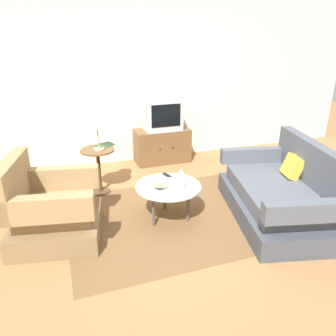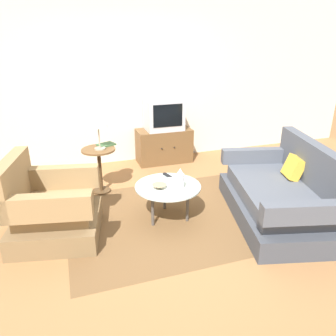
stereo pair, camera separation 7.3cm
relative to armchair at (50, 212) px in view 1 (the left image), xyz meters
The scene contains 16 objects.
ground_plane 1.32m from the armchair, ahead, with size 16.00×16.00×0.00m, color olive.
back_wall 2.71m from the armchair, 59.51° to the left, with size 9.00×0.12×2.70m, color beige.
area_rug 1.36m from the armchair, ahead, with size 2.38×2.00×0.00m, color brown.
armchair is the anchor object (origin of this frame).
couch 2.66m from the armchair, ahead, with size 1.36×1.90×0.91m.
coffee_table 1.33m from the armchair, ahead, with size 0.77×0.77×0.43m.
side_table 1.17m from the armchair, 55.61° to the left, with size 0.46×0.46×0.64m.
tv_stand 2.62m from the armchair, 44.48° to the left, with size 0.93×0.46×0.58m.
television 2.68m from the armchair, 44.57° to the left, with size 0.62×0.45×0.51m.
table_lamp 1.34m from the armchair, 54.00° to the left, with size 0.23×0.23×0.46m.
vase 1.46m from the armchair, ahead, with size 0.09×0.09×0.25m.
mug 1.38m from the armchair, ahead, with size 0.12×0.07×0.09m.
bowl 1.22m from the armchair, ahead, with size 0.17×0.17×0.05m.
tv_remote_dark 1.43m from the armchair, ahead, with size 0.08×0.16×0.02m.
tv_remote_silver 1.58m from the armchair, ahead, with size 0.18×0.07×0.02m.
book 1.38m from the armchair, 54.22° to the left, with size 0.28×0.25×0.02m.
Camera 1 is at (-1.08, -3.11, 2.04)m, focal length 34.53 mm.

